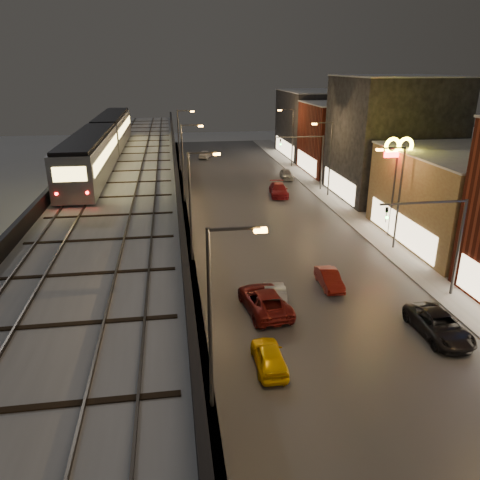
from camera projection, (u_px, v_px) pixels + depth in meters
road_surface at (278, 238)px, 43.71m from camera, size 17.00×120.00×0.06m
sidewalk_right at (379, 233)px, 45.07m from camera, size 4.00×120.00×0.14m
under_viaduct_pavement at (131, 246)px, 41.85m from camera, size 11.00×120.00×0.06m
elevated_viaduct at (122, 195)px, 36.97m from camera, size 9.00×100.00×6.30m
viaduct_trackbed at (121, 185)px, 36.81m from camera, size 8.40×100.00×0.32m
viaduct_parapet_streetside at (177, 177)px, 37.28m from camera, size 0.30×100.00×1.10m
viaduct_parapet_far at (63, 181)px, 36.08m from camera, size 0.30×100.00×1.10m
building_c at (467, 198)px, 41.79m from camera, size 12.20×15.20×8.16m
building_d at (391, 138)px, 55.56m from camera, size 12.20×13.20×14.16m
building_e at (347, 138)px, 69.23m from camera, size 12.20×12.20×10.16m
building_f at (319, 124)px, 82.02m from camera, size 12.20×16.20×11.16m
streetlight_left_1 at (216, 309)px, 20.41m from camera, size 2.57×0.28×9.00m
streetlight_left_2 at (193, 199)px, 37.09m from camera, size 2.57×0.28×9.00m
streetlight_right_2 at (397, 191)px, 39.45m from camera, size 2.56×0.28×9.00m
streetlight_left_3 at (185, 158)px, 53.76m from camera, size 2.57×0.28×9.00m
streetlight_right_3 at (328, 154)px, 56.13m from camera, size 2.56×0.28×9.00m
streetlight_left_4 at (180, 136)px, 70.44m from camera, size 2.57×0.28×9.00m
streetlight_right_4 at (291, 134)px, 72.80m from camera, size 2.56×0.28×9.00m
traffic_light_rig_a at (445, 236)px, 31.25m from camera, size 6.10×0.34×7.00m
traffic_light_rig_b at (313, 156)px, 59.04m from camera, size 6.10×0.34×7.00m
subway_train at (103, 140)px, 45.83m from camera, size 2.86×34.36×3.41m
car_taxi at (269, 357)px, 24.83m from camera, size 1.60×3.90×1.32m
car_near_white at (275, 296)px, 31.38m from camera, size 1.99×4.20×1.33m
car_mid_silver at (264, 301)px, 30.54m from camera, size 3.17×5.78×1.53m
car_far_white at (205, 154)px, 81.16m from camera, size 2.72×4.35×1.38m
car_onc_silver at (329, 280)px, 33.94m from camera, size 1.40×3.77×1.23m
car_onc_dark at (439, 326)px, 27.72m from camera, size 2.42×5.15×1.42m
car_onc_white at (279, 190)px, 57.68m from camera, size 2.69×5.36×1.49m
car_onc_red at (286, 175)px, 66.25m from camera, size 2.02×4.14×1.36m
sign_mcdonalds at (398, 158)px, 41.66m from camera, size 2.76×0.41×9.30m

